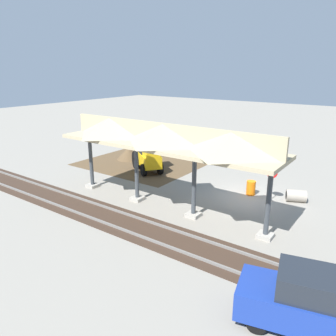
{
  "coord_description": "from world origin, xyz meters",
  "views": [
    {
      "loc": [
        -6.95,
        18.05,
        7.65
      ],
      "look_at": [
        4.69,
        1.83,
        1.6
      ],
      "focal_mm": 35.0,
      "sensor_mm": 36.0,
      "label": 1
    }
  ],
  "objects_px": {
    "stop_sign": "(271,176)",
    "concrete_pipe": "(296,196)",
    "traffic_barrel": "(251,188)",
    "backhoe": "(147,155)",
    "distant_parked_car": "(311,302)"
  },
  "relations": [
    {
      "from": "distant_parked_car",
      "to": "traffic_barrel",
      "type": "bearing_deg",
      "value": -59.25
    },
    {
      "from": "stop_sign",
      "to": "concrete_pipe",
      "type": "bearing_deg",
      "value": -146.7
    },
    {
      "from": "stop_sign",
      "to": "backhoe",
      "type": "height_order",
      "value": "backhoe"
    },
    {
      "from": "stop_sign",
      "to": "distant_parked_car",
      "type": "relative_size",
      "value": 0.5
    },
    {
      "from": "backhoe",
      "to": "distant_parked_car",
      "type": "distance_m",
      "value": 17.49
    },
    {
      "from": "concrete_pipe",
      "to": "traffic_barrel",
      "type": "height_order",
      "value": "traffic_barrel"
    },
    {
      "from": "backhoe",
      "to": "traffic_barrel",
      "type": "relative_size",
      "value": 5.34
    },
    {
      "from": "stop_sign",
      "to": "traffic_barrel",
      "type": "distance_m",
      "value": 1.79
    },
    {
      "from": "backhoe",
      "to": "distant_parked_car",
      "type": "height_order",
      "value": "backhoe"
    },
    {
      "from": "concrete_pipe",
      "to": "distant_parked_car",
      "type": "height_order",
      "value": "distant_parked_car"
    },
    {
      "from": "concrete_pipe",
      "to": "traffic_barrel",
      "type": "bearing_deg",
      "value": 10.75
    },
    {
      "from": "stop_sign",
      "to": "concrete_pipe",
      "type": "relative_size",
      "value": 1.68
    },
    {
      "from": "traffic_barrel",
      "to": "distant_parked_car",
      "type": "bearing_deg",
      "value": 120.75
    },
    {
      "from": "stop_sign",
      "to": "distant_parked_car",
      "type": "bearing_deg",
      "value": 115.45
    },
    {
      "from": "concrete_pipe",
      "to": "traffic_barrel",
      "type": "relative_size",
      "value": 1.47
    }
  ]
}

